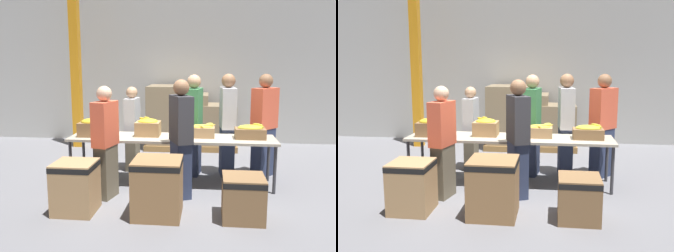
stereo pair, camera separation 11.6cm
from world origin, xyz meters
The scene contains 20 objects.
ground_plane centered at (0.00, 0.00, 0.00)m, with size 30.00×30.00×0.00m, color slate.
wall_back centered at (0.00, 3.39, 2.00)m, with size 16.00×0.08×4.00m.
sorting_table centered at (0.00, 0.00, 0.74)m, with size 3.32×0.75×0.79m.
banana_box_0 centered at (-1.30, -0.08, 0.94)m, with size 0.44×0.33×0.31m.
banana_box_1 centered at (-0.40, 0.07, 0.93)m, with size 0.40×0.34×0.31m.
banana_box_2 centered at (0.48, 0.05, 0.89)m, with size 0.44×0.29×0.24m.
banana_box_3 centered at (1.25, 0.02, 0.90)m, with size 0.48×0.32×0.24m.
volunteer_0 centered at (1.55, 0.61, 0.89)m, with size 0.50×0.51×1.79m.
volunteer_1 centered at (-0.80, 0.72, 0.77)m, with size 0.23×0.43×1.55m.
volunteer_2 centered at (0.92, 0.60, 0.89)m, with size 0.28×0.50×1.79m.
volunteer_3 centered at (0.19, -0.57, 0.87)m, with size 0.40×0.52×1.75m.
volunteer_4 centered at (-0.90, -0.73, 0.82)m, with size 0.32×0.48×1.66m.
volunteer_5 centered at (0.33, 0.56, 0.88)m, with size 0.31×0.51×1.78m.
donation_bin_0 centered at (-1.16, -1.32, 0.37)m, with size 0.54×0.54×0.69m.
donation_bin_1 centered at (-0.05, -1.32, 0.41)m, with size 0.62×0.62×0.76m.
donation_bin_2 centered at (1.05, -1.32, 0.31)m, with size 0.53×0.53×0.57m.
support_pillar centered at (-2.48, 2.51, 2.00)m, with size 0.21×0.21×4.00m.
pallet_stack_0 centered at (-0.29, 2.68, 0.71)m, with size 1.12×1.12×1.45m.
pallet_stack_1 centered at (0.08, 2.76, 0.62)m, with size 1.06×1.06×1.25m.
pallet_stack_2 centered at (0.78, 2.64, 0.50)m, with size 0.93×0.93×1.03m.
Camera 1 is at (0.59, -5.93, 2.00)m, focal length 40.00 mm.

